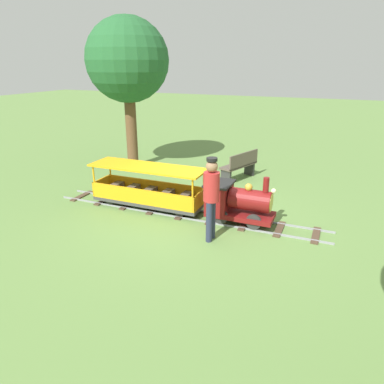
% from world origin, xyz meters
% --- Properties ---
extents(ground_plane, '(60.00, 60.00, 0.00)m').
position_xyz_m(ground_plane, '(0.00, 0.00, 0.00)').
color(ground_plane, '#608442').
extents(track, '(0.75, 6.40, 0.04)m').
position_xyz_m(track, '(0.00, -0.23, 0.02)').
color(track, gray).
rests_on(track, ground_plane).
extents(locomotive, '(0.71, 1.45, 1.04)m').
position_xyz_m(locomotive, '(0.00, 0.97, 0.48)').
color(locomotive, maroon).
rests_on(locomotive, ground_plane).
extents(passenger_car, '(0.81, 2.70, 0.97)m').
position_xyz_m(passenger_car, '(0.00, -1.13, 0.42)').
color(passenger_car, '#3F3F3F').
rests_on(passenger_car, ground_plane).
extents(conductor_person, '(0.30, 0.30, 1.62)m').
position_xyz_m(conductor_person, '(0.93, 0.74, 0.96)').
color(conductor_person, '#282D47').
rests_on(conductor_person, ground_plane).
extents(park_bench, '(1.36, 0.83, 0.82)m').
position_xyz_m(park_bench, '(-2.93, 0.24, 0.42)').
color(park_bench, brown).
rests_on(park_bench, ground_plane).
extents(oak_tree_near, '(2.49, 2.49, 4.52)m').
position_xyz_m(oak_tree_near, '(-2.91, -3.34, 3.24)').
color(oak_tree_near, brown).
rests_on(oak_tree_near, ground_plane).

